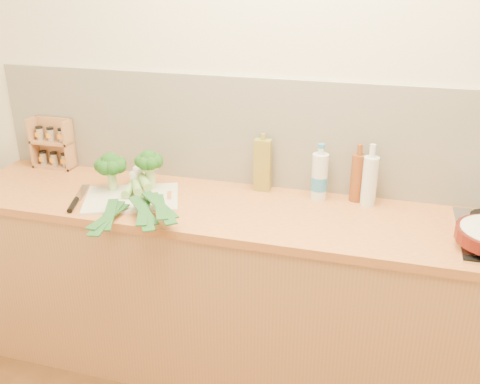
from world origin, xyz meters
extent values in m
plane|color=beige|center=(0.00, 1.50, 1.30)|extent=(3.50, 0.00, 3.50)
cube|color=silver|center=(0.00, 1.49, 1.17)|extent=(3.20, 0.02, 0.54)
cube|color=#AF7949|center=(0.00, 1.20, 0.43)|extent=(3.20, 0.60, 0.86)
cube|color=#D7843F|center=(0.00, 1.20, 0.88)|extent=(3.20, 0.62, 0.04)
cube|color=beige|center=(-0.72, 1.14, 0.91)|extent=(0.52, 0.46, 0.01)
cylinder|color=#9CC171|center=(-0.85, 1.20, 0.96)|extent=(0.04, 0.04, 0.08)
sphere|color=#10370F|center=(-0.85, 1.20, 1.06)|extent=(0.09, 0.09, 0.09)
sphere|color=#10370F|center=(-0.81, 1.20, 1.04)|extent=(0.07, 0.07, 0.07)
sphere|color=#10370F|center=(-0.82, 1.23, 1.04)|extent=(0.07, 0.07, 0.07)
sphere|color=#10370F|center=(-0.86, 1.24, 1.04)|extent=(0.07, 0.07, 0.07)
sphere|color=#10370F|center=(-0.89, 1.22, 1.04)|extent=(0.07, 0.07, 0.07)
sphere|color=#10370F|center=(-0.89, 1.18, 1.04)|extent=(0.07, 0.07, 0.07)
sphere|color=#10370F|center=(-0.86, 1.15, 1.04)|extent=(0.07, 0.07, 0.07)
sphere|color=#10370F|center=(-0.82, 1.16, 1.04)|extent=(0.07, 0.07, 0.07)
cylinder|color=#9CC171|center=(-0.68, 1.27, 0.96)|extent=(0.05, 0.05, 0.10)
sphere|color=#10370F|center=(-0.68, 1.27, 1.07)|extent=(0.08, 0.08, 0.08)
sphere|color=#10370F|center=(-0.65, 1.27, 1.05)|extent=(0.06, 0.06, 0.06)
sphere|color=#10370F|center=(-0.66, 1.30, 1.05)|extent=(0.06, 0.06, 0.06)
sphere|color=#10370F|center=(-0.69, 1.31, 1.05)|extent=(0.06, 0.06, 0.06)
sphere|color=#10370F|center=(-0.72, 1.29, 1.05)|extent=(0.06, 0.06, 0.06)
sphere|color=#10370F|center=(-0.72, 1.25, 1.05)|extent=(0.06, 0.06, 0.06)
sphere|color=#10370F|center=(-0.69, 1.23, 1.05)|extent=(0.06, 0.06, 0.06)
sphere|color=#10370F|center=(-0.66, 1.24, 1.05)|extent=(0.06, 0.06, 0.06)
cylinder|color=white|center=(-0.78, 1.32, 0.94)|extent=(0.06, 0.13, 0.04)
cylinder|color=#76A552|center=(-0.75, 1.19, 0.94)|extent=(0.07, 0.16, 0.04)
cube|color=#17421C|center=(-0.70, 0.88, 0.94)|extent=(0.05, 0.30, 0.02)
cube|color=#17421C|center=(-0.70, 0.86, 0.94)|extent=(0.11, 0.34, 0.01)
cube|color=#17421C|center=(-0.70, 0.89, 0.94)|extent=(0.14, 0.28, 0.02)
cylinder|color=white|center=(-0.77, 1.27, 0.95)|extent=(0.09, 0.12, 0.04)
cylinder|color=#76A552|center=(-0.71, 1.17, 0.95)|extent=(0.11, 0.14, 0.04)
cube|color=#17421C|center=(-0.56, 0.93, 0.95)|extent=(0.15, 0.30, 0.02)
cube|color=#17421C|center=(-0.55, 0.91, 0.96)|extent=(0.22, 0.31, 0.01)
cube|color=#17421C|center=(-0.56, 0.94, 0.96)|extent=(0.23, 0.23, 0.02)
cylinder|color=white|center=(-0.76, 1.30, 0.97)|extent=(0.11, 0.12, 0.04)
cylinder|color=#76A552|center=(-0.68, 1.20, 0.97)|extent=(0.13, 0.14, 0.04)
cube|color=#17421C|center=(-0.49, 0.96, 0.97)|extent=(0.18, 0.29, 0.02)
cube|color=#17421C|center=(-0.48, 0.95, 0.97)|extent=(0.25, 0.30, 0.01)
cube|color=#17421C|center=(-0.50, 0.97, 0.98)|extent=(0.24, 0.22, 0.02)
cube|color=silver|center=(-1.00, 1.15, 0.90)|extent=(0.10, 0.20, 0.00)
cylinder|color=black|center=(-0.94, 0.99, 0.91)|extent=(0.07, 0.14, 0.02)
cube|color=#B8774E|center=(-1.33, 1.47, 1.04)|extent=(0.23, 0.01, 0.27)
cube|color=#B8774E|center=(-1.33, 1.43, 0.91)|extent=(0.23, 0.09, 0.01)
cube|color=#B8774E|center=(-1.33, 1.43, 1.05)|extent=(0.23, 0.09, 0.01)
cube|color=#B8774E|center=(-1.44, 1.43, 1.04)|extent=(0.01, 0.09, 0.27)
cube|color=#B8774E|center=(-1.22, 1.43, 1.04)|extent=(0.01, 0.09, 0.27)
cylinder|color=gray|center=(-1.40, 1.43, 0.95)|extent=(0.04, 0.04, 0.06)
cylinder|color=gray|center=(-1.33, 1.43, 0.95)|extent=(0.04, 0.04, 0.06)
cylinder|color=gray|center=(-1.26, 1.43, 0.95)|extent=(0.04, 0.04, 0.06)
cylinder|color=gray|center=(-1.40, 1.43, 1.08)|extent=(0.04, 0.04, 0.06)
cylinder|color=gray|center=(-1.33, 1.43, 1.08)|extent=(0.04, 0.04, 0.06)
cylinder|color=gray|center=(-1.26, 1.43, 1.08)|extent=(0.04, 0.04, 0.06)
cube|color=olive|center=(-0.16, 1.43, 1.03)|extent=(0.08, 0.05, 0.26)
cylinder|color=olive|center=(-0.16, 1.43, 1.17)|extent=(0.02, 0.02, 0.03)
cylinder|color=silver|center=(0.35, 1.40, 1.02)|extent=(0.07, 0.07, 0.23)
cylinder|color=silver|center=(0.35, 1.40, 1.16)|extent=(0.03, 0.03, 0.06)
cylinder|color=brown|center=(0.30, 1.43, 1.01)|extent=(0.06, 0.06, 0.23)
cylinder|color=brown|center=(0.30, 1.43, 1.15)|extent=(0.03, 0.03, 0.05)
cylinder|color=silver|center=(0.12, 1.40, 1.01)|extent=(0.08, 0.08, 0.22)
cylinder|color=silver|center=(0.12, 1.40, 1.14)|extent=(0.03, 0.03, 0.03)
cylinder|color=teal|center=(0.12, 1.40, 0.98)|extent=(0.08, 0.08, 0.07)
camera|label=1|loc=(0.41, -0.94, 1.92)|focal=40.00mm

